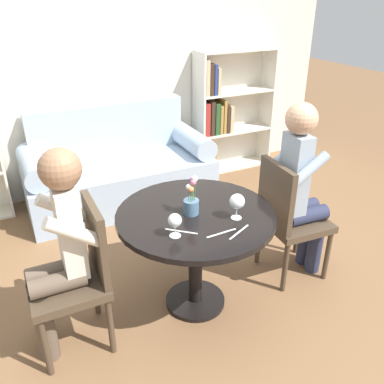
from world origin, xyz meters
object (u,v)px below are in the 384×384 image
Objects in this scene: couch at (119,171)px; chair_left at (79,272)px; wine_glass_left at (175,221)px; bookshelf_right at (223,112)px; person_left at (58,249)px; flower_vase at (191,202)px; person_right at (302,188)px; wine_glass_right at (237,202)px; chair_right at (288,215)px.

couch is 1.95× the size of chair_left.
wine_glass_left is (-0.22, -1.85, 0.48)m from couch.
couch is 1.30× the size of bookshelf_right.
person_left is 0.79m from flower_vase.
person_right reaches higher than chair_left.
wine_glass_right is (1.00, -0.18, 0.14)m from person_left.
wine_glass_right is 0.64× the size of flower_vase.
person_left reaches higher than wine_glass_right.
person_left is at bearing 169.76° from wine_glass_right.
chair_left is (-2.06, -1.92, -0.17)m from bookshelf_right.
chair_right is at bearing 89.89° from chair_left.
chair_left reaches higher than wine_glass_left.
bookshelf_right is 1.49× the size of chair_left.
person_left is (-0.81, -1.65, 0.36)m from couch.
person_right reaches higher than couch.
flower_vase is at bearing 43.98° from wine_glass_left.
couch is 1.40m from bookshelf_right.
chair_right is 3.64× the size of flower_vase.
chair_left is 1.45m from chair_right.
chair_left is 1.55m from person_right.
couch is 1.90m from person_right.
wine_glass_right is at bearing -37.76° from flower_vase.
chair_left is at bearing 168.89° from wine_glass_right.
bookshelf_right is at bearing 53.86° from wine_glass_left.
person_left is (-1.54, 0.02, 0.18)m from chair_right.
flower_vase is (-0.75, 0.00, 0.29)m from chair_right.
couch is at bearing 89.09° from flower_vase.
couch is 1.88m from person_left.
couch is 11.11× the size of wine_glass_right.
wine_glass_left is (-0.94, -0.18, 0.30)m from chair_right.
person_left is at bearing 93.41° from chair_right.
person_right is 5.23× the size of flower_vase.
wine_glass_right is (-1.14, -2.10, 0.14)m from bookshelf_right.
person_left is 8.90× the size of wine_glass_left.
bookshelf_right is at bearing -10.88° from person_right.
person_left is 0.64m from wine_glass_left.
flower_vase reaches higher than chair_left.
flower_vase is (0.79, -0.01, 0.11)m from person_left.
wine_glass_left is 0.56× the size of flower_vase.
bookshelf_right is (1.33, 0.27, 0.36)m from couch.
chair_left is at bearing 89.66° from person_left.
wine_glass_right is at bearing 111.01° from chair_right.
flower_vase is at bearing -125.05° from bookshelf_right.
chair_right is 5.70× the size of wine_glass_right.
wine_glass_right is 0.27m from flower_vase.
couch is at bearing 95.88° from wine_glass_right.
chair_right is at bearing 89.88° from person_left.
wine_glass_right is at bearing 2.28° from wine_glass_left.
chair_left is at bearing 93.08° from person_right.
chair_right is at bearing 16.98° from wine_glass_right.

